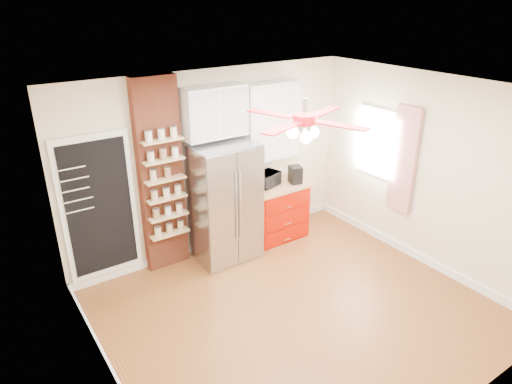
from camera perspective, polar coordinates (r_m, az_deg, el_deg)
floor at (r=5.88m, az=5.04°, el=-14.53°), size 4.50×4.50×0.00m
ceiling at (r=4.72m, az=6.22°, el=12.21°), size 4.50×4.50×0.00m
wall_back at (r=6.69m, az=-5.40°, el=3.63°), size 4.50×0.02×2.70m
wall_front at (r=4.07m, az=24.24°, el=-12.79°), size 4.50×0.02×2.70m
wall_left at (r=4.26m, az=-18.90°, el=-10.10°), size 0.02×4.00×2.70m
wall_right at (r=6.72m, az=20.55°, el=2.30°), size 0.02×4.00×2.70m
chalkboard at (r=6.18m, az=-19.01°, el=-1.88°), size 0.95×0.05×1.95m
brick_pillar at (r=6.28m, az=-11.81°, el=1.87°), size 0.60×0.16×2.70m
fridge at (r=6.54m, az=-4.03°, el=-1.28°), size 0.90×0.70×1.75m
upper_glass_cabinet at (r=6.28m, az=-5.29°, el=9.96°), size 0.90×0.35×0.70m
red_cabinet at (r=7.25m, az=2.47°, el=-2.35°), size 0.94×0.64×0.90m
upper_shelf_unit at (r=6.88m, az=1.83°, el=8.88°), size 0.90×0.30×1.15m
window at (r=7.16m, az=14.92°, el=5.98°), size 0.04×0.75×1.05m
curtain at (r=6.83m, az=17.98°, el=3.87°), size 0.06×0.40×1.55m
ceiling_fan at (r=4.78m, az=6.07°, el=8.97°), size 1.40×1.40×0.44m
toaster_oven at (r=6.99m, az=1.45°, el=1.61°), size 0.44×0.36×0.21m
coffee_maker at (r=7.12m, az=4.93°, el=2.19°), size 0.23×0.25×0.27m
canister_left at (r=7.18m, az=5.37°, el=1.81°), size 0.12×0.12×0.13m
canister_right at (r=7.22m, az=5.07°, el=2.01°), size 0.11×0.11×0.15m
pantry_jar_oats at (r=6.09m, az=-12.74°, el=2.04°), size 0.10×0.10×0.14m
pantry_jar_beans at (r=6.16m, az=-11.02°, el=2.39°), size 0.09×0.09×0.13m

